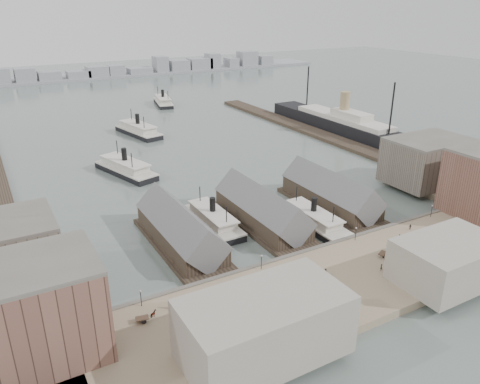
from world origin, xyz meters
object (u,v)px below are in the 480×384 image
horse_cart_center (316,284)px  tram (472,214)px  ferry_docked_west (213,219)px  horse_cart_right (389,254)px  horse_cart_left (150,315)px  ocean_steamer (343,124)px

horse_cart_center → tram: bearing=-71.6°
ferry_docked_west → horse_cart_right: (29.53, -41.19, 0.49)m
horse_cart_center → horse_cart_right: horse_cart_center is taller
horse_cart_left → ocean_steamer: bearing=-43.4°
horse_cart_left → ferry_docked_west: bearing=-31.2°
horse_cart_left → horse_cart_right: bearing=-84.6°
tram → horse_cart_center: bearing=176.9°
ocean_steamer → ferry_docked_west: bearing=-149.0°
ferry_docked_west → horse_cart_center: 43.24m
ferry_docked_west → tram: bearing=-29.1°
ocean_steamer → horse_cart_left: 168.65m
ferry_docked_west → ocean_steamer: 122.54m
horse_cart_center → ferry_docked_west: bearing=19.5°
horse_cart_left → horse_cart_center: size_ratio=0.96×
tram → horse_cart_center: (-62.45, -5.61, -0.92)m
tram → ferry_docked_west: bearing=142.7°
ferry_docked_west → ocean_steamer: ocean_steamer is taller
tram → horse_cart_right: (-37.66, -3.82, -0.96)m
horse_cart_center → horse_cart_left: bearing=91.5°
ferry_docked_west → horse_cart_left: bearing=-132.0°
horse_cart_center → horse_cart_right: 24.85m
tram → ocean_steamer: bearing=61.1°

